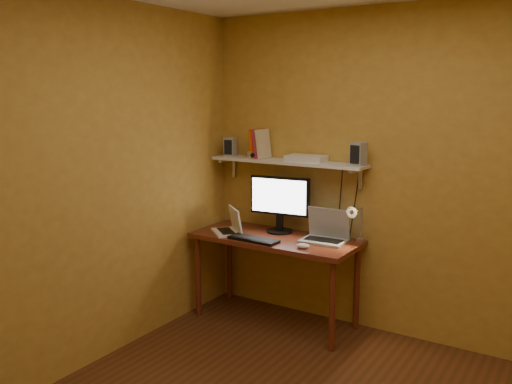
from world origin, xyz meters
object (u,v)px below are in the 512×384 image
Objects in this scene: netbook at (230,226)px; mouse at (303,246)px; wall_shelf at (287,162)px; shelf_camera at (253,155)px; speaker_left at (230,147)px; monitor at (280,201)px; laptop at (326,233)px; desk at (275,247)px; speaker_right at (359,154)px; router at (306,158)px; keyboard at (253,239)px; desk_lamp at (356,219)px.

netbook is 0.75m from mouse.
wall_shelf is 12.62× the size of shelf_camera.
speaker_left is at bearing 169.09° from shelf_camera.
monitor reaches higher than laptop.
speaker_left reaches higher than mouse.
shelf_camera reaches higher than laptop.
desk is at bearing -28.10° from speaker_left.
speaker_right is at bearing 2.55° from shelf_camera.
router is (0.18, -0.00, 0.04)m from wall_shelf.
router reaches higher than wall_shelf.
netbook is 1.25m from speaker_right.
speaker_right is at bearing 15.98° from desk.
wall_shelf is at bearing 90.00° from desk.
speaker_right is (0.64, 0.18, 0.80)m from desk.
desk is at bearing 69.00° from keyboard.
laptop is 0.97× the size of desk_lamp.
keyboard is at bearing -140.12° from speaker_right.
speaker_left is at bearing 161.67° from desk.
router is at bearing -0.84° from wall_shelf.
desk_lamp is (0.66, -0.07, -0.40)m from wall_shelf.
shelf_camera is (-0.31, -0.05, 0.05)m from wall_shelf.
desk is 4.42× the size of router.
desk_lamp is at bearing -0.89° from shelf_camera.
speaker_right reaches higher than netbook.
desk is at bearing -168.26° from laptop.
laptop is 1.15× the size of router.
router is (-0.46, 0.01, -0.07)m from speaker_right.
desk is 13.34× the size of mouse.
wall_shelf reaches higher than netbook.
speaker_right reaches higher than speaker_left.
router is (0.77, -0.00, -0.06)m from speaker_left.
shelf_camera reaches higher than desk_lamp.
shelf_camera reaches higher than netbook.
mouse is at bearing 4.83° from keyboard.
shelf_camera reaches higher than desk.
keyboard is 0.44m from mouse.
shelf_camera is (-0.72, 0.04, 0.59)m from laptop.
keyboard is 0.76m from shelf_camera.
speaker_left is 0.91× the size of speaker_right.
shelf_camera is (0.28, -0.05, -0.05)m from speaker_left.
monitor is 1.50× the size of netbook.
speaker_left reaches higher than router.
mouse is 0.76m from router.
mouse reaches higher than desk.
wall_shelf is at bearing -9.91° from speaker_left.
laptop is 0.85× the size of keyboard.
laptop is 0.63m from router.
desk_lamp reaches higher than keyboard.
monitor is 0.51m from laptop.
speaker_left is (-0.95, 0.38, 0.69)m from mouse.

